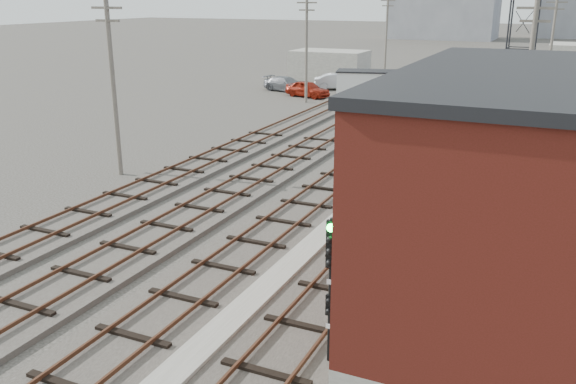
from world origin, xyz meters
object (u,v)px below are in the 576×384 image
Objects in this scene: switch_stand at (380,133)px; car_red at (308,89)px; car_silver at (338,82)px; signal_mast at (331,283)px; site_trailer at (372,86)px; car_grey at (286,84)px.

switch_stand is 0.29× the size of car_red.
car_silver is at bearing 135.19° from switch_stand.
car_red is (-17.21, 39.60, -1.61)m from signal_mast.
site_trailer is at bearing 127.31° from switch_stand.
car_grey is (-4.24, -3.20, -0.08)m from car_silver.
car_silver is 5.31m from car_grey.
car_red is at bearing -112.20° from car_grey.
site_trailer is (-5.29, 15.39, 0.75)m from switch_stand.
signal_mast reaches higher than car_red.
signal_mast is at bearing 177.68° from car_silver.
site_trailer is at bearing -157.15° from car_silver.
site_trailer is 6.06m from car_red.
site_trailer is 1.39× the size of car_grey.
car_red is at bearing 171.80° from site_trailer.
switch_stand is 18.64m from car_red.
signal_mast is 41.71m from site_trailer.
car_silver reaches higher than car_red.
switch_stand is at bearing -125.65° from car_grey.
car_red is 0.92× the size of car_silver.
car_grey reaches higher than switch_stand.
switch_stand is at bearing -126.93° from car_red.
site_trailer reaches higher than car_silver.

